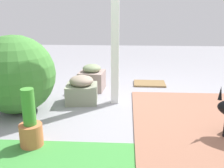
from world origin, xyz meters
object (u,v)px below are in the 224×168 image
Objects in this scene: doormat at (149,83)px; stone_planter_near at (82,90)px; porch_pillar at (115,13)px; terracotta_pot_tall at (30,126)px; round_shrub at (16,75)px; stone_planter_nearest at (92,78)px.

stone_planter_near is at bearing 42.56° from doormat.
porch_pillar is 1.69m from doormat.
doormat is (-1.37, -2.24, -0.20)m from terracotta_pot_tall.
stone_planter_near reaches higher than doormat.
round_shrub is at bearing -60.78° from terracotta_pot_tall.
stone_planter_nearest is 0.62m from stone_planter_near.
stone_planter_nearest is (0.42, -0.59, -1.08)m from porch_pillar.
doormat is at bearing -143.58° from round_shrub.
doormat is (-0.59, -0.95, -1.26)m from porch_pillar.
stone_planter_nearest is 1.36m from round_shrub.
porch_pillar is 4.54× the size of doormat.
terracotta_pot_tall is (0.78, 1.29, -1.06)m from porch_pillar.
terracotta_pot_tall is (-0.49, 0.87, -0.30)m from round_shrub.
porch_pillar is at bearing 58.45° from doormat.
porch_pillar is 5.72× the size of stone_planter_nearest.
porch_pillar is at bearing -176.59° from stone_planter_near.
round_shrub reaches higher than stone_planter_near.
porch_pillar is 1.54m from round_shrub.
round_shrub is (0.79, 0.39, 0.32)m from stone_planter_near.
stone_planter_near is 0.84× the size of doormat.
doormat is (-1.07, -0.98, -0.18)m from stone_planter_near.
terracotta_pot_tall is (0.30, 1.26, 0.03)m from stone_planter_near.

